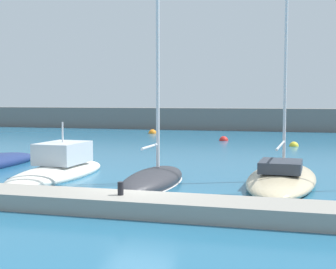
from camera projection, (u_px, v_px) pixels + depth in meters
ground_plane at (139, 201)px, 17.18m from camera, size 120.00×120.00×0.00m
dock_pier at (123, 204)px, 15.55m from camera, size 27.47×1.85×0.57m
breakwater_seawall at (245, 119)px, 55.65m from camera, size 108.00×3.01×2.60m
motorboat_ivory_second at (59, 169)px, 22.73m from camera, size 2.98×7.77×2.95m
sailboat_charcoal_third at (153, 178)px, 20.32m from camera, size 2.25×6.16×11.80m
sailboat_sand_fourth at (282, 176)px, 20.56m from camera, size 3.37×8.84×19.08m
mooring_buoy_orange at (153, 133)px, 50.50m from camera, size 0.88×0.88×0.88m
mooring_buoy_red at (224, 141)px, 41.82m from camera, size 0.80×0.80×0.80m
mooring_buoy_yellow at (294, 146)px, 36.97m from camera, size 0.73×0.73×0.73m
dock_bollard at (121, 188)px, 15.53m from camera, size 0.20×0.20×0.44m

